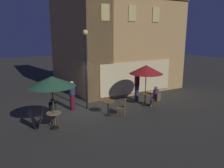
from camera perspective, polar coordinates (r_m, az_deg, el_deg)
ground_plane at (r=13.00m, az=-8.91°, el=-6.41°), size 60.00×60.00×0.00m
cafe_building at (r=16.73m, az=-1.80°, el=11.07°), size 7.96×8.13×7.45m
street_lamp_near_corner at (r=12.49m, az=-6.56°, el=6.76°), size 0.30×0.30×4.39m
menu_sandwich_board at (r=10.99m, az=-18.34°, el=-8.17°), size 0.75×0.69×0.86m
cafe_table_0 at (r=10.66m, az=-14.33°, el=-8.15°), size 0.66×0.66×0.74m
cafe_table_1 at (r=13.61m, az=8.32°, el=-3.03°), size 0.77×0.77×0.75m
cafe_table_2 at (r=11.90m, az=-1.01°, el=-5.33°), size 0.69×0.69×0.77m
patio_umbrella_0 at (r=10.19m, az=-14.85°, el=0.59°), size 2.07×2.07×2.41m
patio_umbrella_1 at (r=13.26m, az=8.55°, el=3.57°), size 1.94×1.94×2.41m
cafe_chair_0 at (r=11.44m, az=-14.51°, el=-6.45°), size 0.48×0.48×0.95m
cafe_chair_1 at (r=13.25m, az=11.25°, el=-3.66°), size 0.54×0.54×0.91m
cafe_chair_2 at (r=11.85m, az=2.77°, el=-5.54°), size 0.61×0.61×0.86m
patron_seated_0 at (r=11.26m, az=-14.52°, el=-6.05°), size 0.43×0.54×1.21m
patron_seated_1 at (r=13.27m, az=10.73°, el=-2.86°), size 0.43×0.52×1.26m
patron_standing_2 at (r=12.77m, az=-9.94°, el=-2.91°), size 0.34×0.34×1.64m
patron_standing_3 at (r=14.42m, az=6.25°, el=-0.57°), size 0.32×0.32×1.81m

